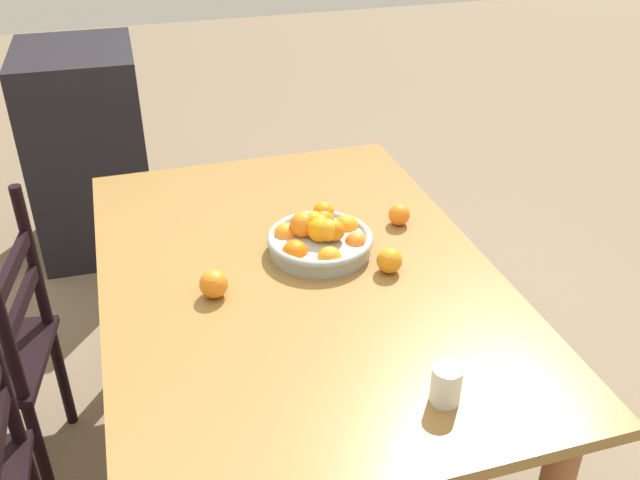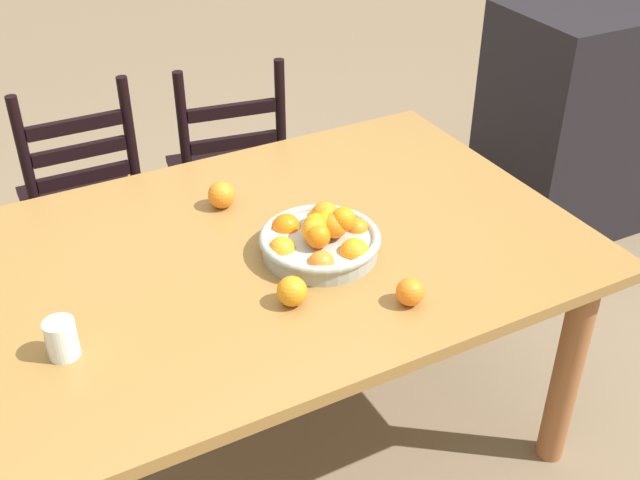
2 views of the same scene
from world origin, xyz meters
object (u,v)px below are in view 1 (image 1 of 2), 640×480
dining_table (298,300)px  orange_loose_0 (389,261)px  drinking_glass (446,384)px  fruit_bowl (319,238)px  cabinet (89,151)px  orange_loose_1 (214,284)px  orange_loose_2 (399,215)px

dining_table → orange_loose_0: bearing=-107.3°
dining_table → drinking_glass: drinking_glass is taller
dining_table → fruit_bowl: fruit_bowl is taller
orange_loose_0 → dining_table: bearing=72.7°
dining_table → fruit_bowl: bearing=-46.4°
dining_table → cabinet: cabinet is taller
fruit_bowl → drinking_glass: fruit_bowl is taller
dining_table → fruit_bowl: (0.08, -0.09, 0.15)m
cabinet → orange_loose_0: bearing=-152.9°
dining_table → cabinet: bearing=19.7°
orange_loose_1 → orange_loose_2: 0.66m
orange_loose_0 → fruit_bowl: bearing=44.2°
fruit_bowl → dining_table: bearing=133.6°
cabinet → drinking_glass: bearing=-160.0°
dining_table → cabinet: (1.63, 0.58, -0.14)m
orange_loose_1 → drinking_glass: drinking_glass is taller
drinking_glass → orange_loose_2: bearing=-14.9°
orange_loose_1 → orange_loose_2: size_ratio=1.14×
dining_table → orange_loose_0: 0.29m
cabinet → drinking_glass: size_ratio=10.72×
drinking_glass → fruit_bowl: bearing=7.2°
orange_loose_0 → drinking_glass: (-0.52, 0.07, 0.01)m
cabinet → fruit_bowl: 1.71m
orange_loose_0 → drinking_glass: size_ratio=0.81×
orange_loose_0 → cabinet: bearing=25.9°
fruit_bowl → orange_loose_2: 0.30m
fruit_bowl → orange_loose_0: size_ratio=4.30×
fruit_bowl → drinking_glass: (-0.68, -0.08, -0.00)m
orange_loose_0 → drinking_glass: bearing=172.0°
dining_table → fruit_bowl: 0.19m
cabinet → drinking_glass: cabinet is taller
dining_table → orange_loose_1: (-0.05, 0.25, 0.14)m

